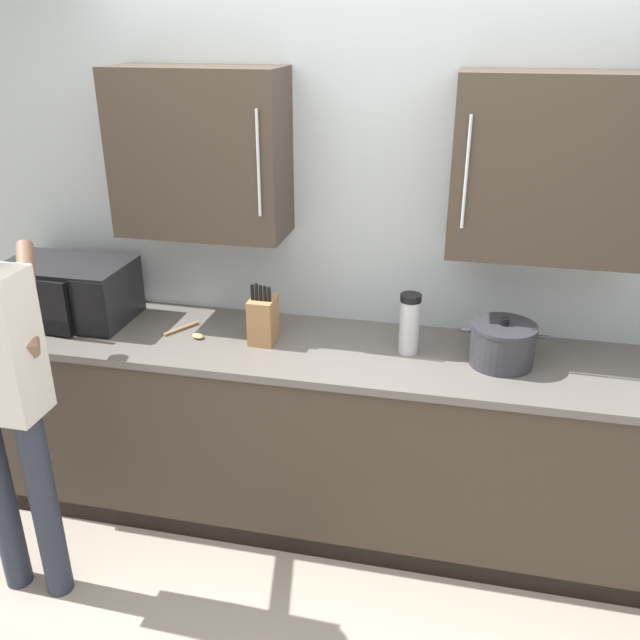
% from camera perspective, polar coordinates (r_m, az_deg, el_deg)
% --- Properties ---
extents(back_wall_tiled, '(4.00, 0.44, 2.85)m').
position_cam_1_polar(back_wall_tiled, '(3.13, 4.22, 9.51)').
color(back_wall_tiled, '#B2BCC1').
rests_on(back_wall_tiled, ground_plane).
extents(counter_unit, '(3.63, 0.67, 0.93)m').
position_cam_1_polar(counter_unit, '(3.26, 2.80, -9.84)').
color(counter_unit, '#3D3328').
rests_on(counter_unit, ground_plane).
extents(microwave_oven, '(0.60, 0.42, 0.28)m').
position_cam_1_polar(microwave_oven, '(3.51, -20.73, 2.29)').
color(microwave_oven, black).
rests_on(microwave_oven, counter_unit).
extents(knife_block, '(0.11, 0.15, 0.28)m').
position_cam_1_polar(knife_block, '(3.07, -4.78, 0.06)').
color(knife_block, '#A37547').
rests_on(knife_block, counter_unit).
extents(wooden_spoon, '(0.20, 0.19, 0.02)m').
position_cam_1_polar(wooden_spoon, '(3.22, -10.81, -1.03)').
color(wooden_spoon, tan).
rests_on(wooden_spoon, counter_unit).
extents(stock_pot, '(0.37, 0.27, 0.21)m').
position_cam_1_polar(stock_pot, '(2.96, 15.01, -1.97)').
color(stock_pot, '#2D2D33').
rests_on(stock_pot, counter_unit).
extents(thermos_flask, '(0.09, 0.09, 0.27)m').
position_cam_1_polar(thermos_flask, '(2.97, 7.49, -0.29)').
color(thermos_flask, '#B7BABF').
rests_on(thermos_flask, counter_unit).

